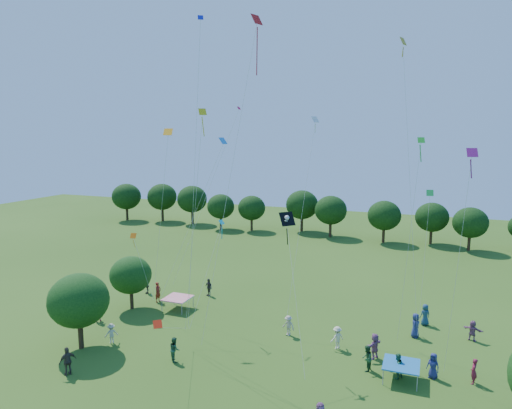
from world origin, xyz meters
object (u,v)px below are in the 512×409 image
object	(u,v)px
near_tree_north	(131,275)
pirate_kite	(287,222)
near_tree_west	(79,300)
tent_blue	(401,365)
red_high_kite	(248,78)
tent_red_stripe	(178,298)

from	to	relation	value
near_tree_north	pirate_kite	size ratio (longest dim) A/B	0.54
near_tree_north	pirate_kite	bearing A→B (deg)	-12.22
near_tree_west	tent_blue	xyz separation A→B (m)	(22.00, 3.79, -2.58)
pirate_kite	red_high_kite	bearing A→B (deg)	-166.13
near_tree_north	tent_red_stripe	xyz separation A→B (m)	(3.93, 1.31, -2.06)
near_tree_west	near_tree_north	xyz separation A→B (m)	(-1.24, 7.72, -0.52)
tent_blue	red_high_kite	world-z (taller)	red_high_kite
near_tree_west	near_tree_north	bearing A→B (deg)	99.11
tent_red_stripe	red_high_kite	bearing A→B (deg)	-30.62
near_tree_north	near_tree_west	bearing A→B (deg)	-80.89
near_tree_west	pirate_kite	xyz separation A→B (m)	(14.22, 4.37, 5.93)
tent_blue	tent_red_stripe	bearing A→B (deg)	164.81
tent_red_stripe	near_tree_north	bearing A→B (deg)	-161.61
tent_blue	red_high_kite	size ratio (longest dim) A/B	0.10
near_tree_north	tent_red_stripe	size ratio (longest dim) A/B	2.16
tent_red_stripe	near_tree_west	bearing A→B (deg)	-106.59
near_tree_west	tent_red_stripe	distance (m)	9.76
tent_red_stripe	red_high_kite	xyz separation A→B (m)	(8.94, -5.29, 18.00)
red_high_kite	pirate_kite	bearing A→B (deg)	13.87
pirate_kite	near_tree_north	bearing A→B (deg)	167.78
red_high_kite	near_tree_west	bearing A→B (deg)	-162.21
tent_blue	red_high_kite	xyz separation A→B (m)	(-10.36, -0.05, 18.00)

